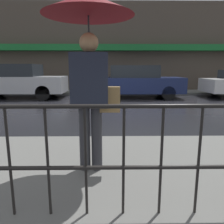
# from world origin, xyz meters

# --- Properties ---
(ground_plane) EXTENTS (80.00, 80.00, 0.00)m
(ground_plane) POSITION_xyz_m (0.00, 0.00, 0.00)
(ground_plane) COLOR black
(sidewalk_near) EXTENTS (28.00, 2.48, 0.14)m
(sidewalk_near) POSITION_xyz_m (0.00, -5.05, 0.07)
(sidewalk_near) COLOR slate
(sidewalk_near) RESTS_ON ground_plane
(sidewalk_far) EXTENTS (28.00, 1.80, 0.14)m
(sidewalk_far) POSITION_xyz_m (0.00, 4.71, 0.07)
(sidewalk_far) COLOR slate
(sidewalk_far) RESTS_ON ground_plane
(lane_marking) EXTENTS (25.20, 0.12, 0.01)m
(lane_marking) POSITION_xyz_m (0.00, 0.00, 0.00)
(lane_marking) COLOR gold
(lane_marking) RESTS_ON ground_plane
(building_storefront) EXTENTS (28.00, 0.85, 5.22)m
(building_storefront) POSITION_xyz_m (0.00, 5.74, 2.61)
(building_storefront) COLOR #4C4238
(building_storefront) RESTS_ON ground_plane
(railing_foreground) EXTENTS (12.00, 0.04, 0.97)m
(railing_foreground) POSITION_xyz_m (-0.00, -6.05, 0.74)
(railing_foreground) COLOR black
(railing_foreground) RESTS_ON sidewalk_near
(pedestrian) EXTENTS (1.03, 1.03, 2.06)m
(pedestrian) POSITION_xyz_m (-0.81, -5.17, 1.76)
(pedestrian) COLOR #333338
(pedestrian) RESTS_ON sidewalk_near
(car_silver) EXTENTS (4.41, 1.79, 1.61)m
(car_silver) POSITION_xyz_m (-4.96, 2.83, 0.81)
(car_silver) COLOR #B2B5BA
(car_silver) RESTS_ON ground_plane
(car_navy) EXTENTS (4.29, 1.74, 1.55)m
(car_navy) POSITION_xyz_m (0.73, 2.83, 0.78)
(car_navy) COLOR #19234C
(car_navy) RESTS_ON ground_plane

